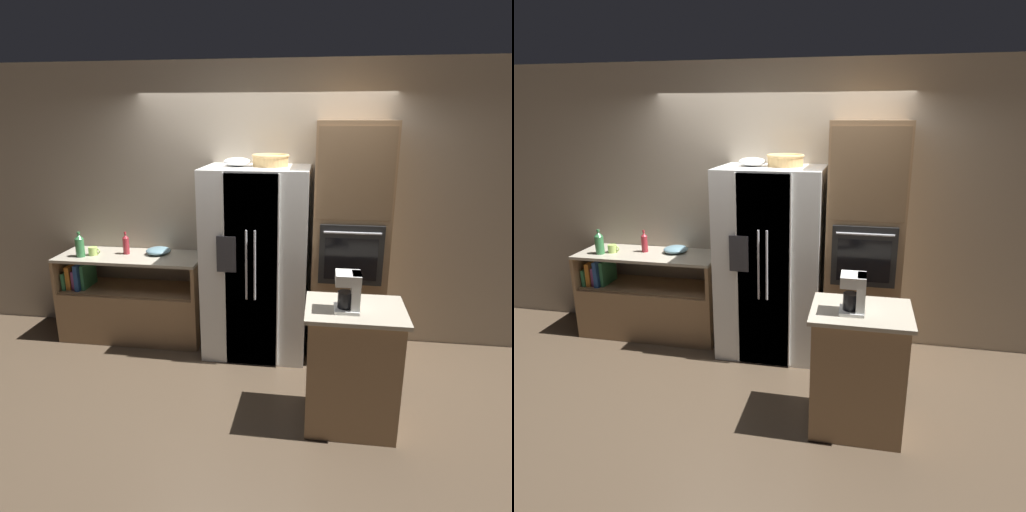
{
  "view_description": "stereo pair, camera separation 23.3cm",
  "coord_description": "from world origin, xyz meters",
  "views": [
    {
      "loc": [
        0.58,
        -4.1,
        2.26
      ],
      "look_at": [
        -0.01,
        -0.0,
        1.01
      ],
      "focal_mm": 32.0,
      "sensor_mm": 36.0,
      "label": 1
    },
    {
      "loc": [
        0.81,
        -4.06,
        2.26
      ],
      "look_at": [
        -0.01,
        -0.0,
        1.01
      ],
      "focal_mm": 32.0,
      "sensor_mm": 36.0,
      "label": 2
    }
  ],
  "objects": [
    {
      "name": "bottle_tall",
      "position": [
        -1.83,
        0.06,
        1.02
      ],
      "size": [
        0.09,
        0.09,
        0.26
      ],
      "color": "#33723F",
      "rests_on": "counter_left"
    },
    {
      "name": "mixing_bowl",
      "position": [
        -1.07,
        0.26,
        0.94
      ],
      "size": [
        0.26,
        0.26,
        0.07
      ],
      "color": "#668C99",
      "rests_on": "counter_left"
    },
    {
      "name": "wicker_basket",
      "position": [
        0.11,
        0.17,
        1.89
      ],
      "size": [
        0.35,
        0.35,
        0.11
      ],
      "color": "tan",
      "rests_on": "refrigerator"
    },
    {
      "name": "mug",
      "position": [
        -1.72,
        0.13,
        0.95
      ],
      "size": [
        0.12,
        0.09,
        0.08
      ],
      "color": "#B2D166",
      "rests_on": "counter_left"
    },
    {
      "name": "fruit_bowl",
      "position": [
        -0.2,
        0.12,
        1.87
      ],
      "size": [
        0.26,
        0.26,
        0.08
      ],
      "color": "white",
      "rests_on": "refrigerator"
    },
    {
      "name": "counter_left",
      "position": [
        -1.36,
        0.18,
        0.33
      ],
      "size": [
        1.49,
        0.57,
        0.91
      ],
      "color": "#93704C",
      "rests_on": "ground_plane"
    },
    {
      "name": "island_counter",
      "position": [
        0.86,
        -1.0,
        0.48
      ],
      "size": [
        0.71,
        0.56,
        0.96
      ],
      "color": "#93704C",
      "rests_on": "ground_plane"
    },
    {
      "name": "coffee_maker",
      "position": [
        0.81,
        -1.06,
        1.11
      ],
      "size": [
        0.17,
        0.18,
        0.28
      ],
      "color": "white",
      "rests_on": "island_counter"
    },
    {
      "name": "wall_back",
      "position": [
        0.0,
        0.49,
        1.4
      ],
      "size": [
        12.0,
        0.06,
        2.8
      ],
      "color": "tan",
      "rests_on": "ground_plane"
    },
    {
      "name": "refrigerator",
      "position": [
        -0.01,
        0.09,
        0.92
      ],
      "size": [
        0.98,
        0.77,
        1.83
      ],
      "color": "white",
      "rests_on": "ground_plane"
    },
    {
      "name": "ground_plane",
      "position": [
        0.0,
        0.0,
        0.0
      ],
      "size": [
        20.0,
        20.0,
        0.0
      ],
      "primitive_type": "plane",
      "color": "#4C3D2D"
    },
    {
      "name": "bottle_short",
      "position": [
        -1.4,
        0.22,
        1.01
      ],
      "size": [
        0.07,
        0.07,
        0.24
      ],
      "color": "maroon",
      "rests_on": "counter_left"
    },
    {
      "name": "wall_oven",
      "position": [
        0.86,
        0.14,
        1.13
      ],
      "size": [
        0.68,
        0.7,
        2.25
      ],
      "color": "#93704C",
      "rests_on": "ground_plane"
    }
  ]
}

